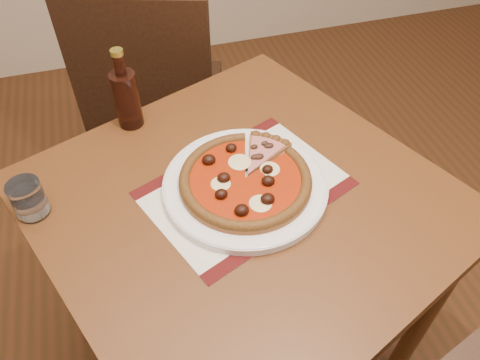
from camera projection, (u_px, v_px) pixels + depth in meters
name	position (u px, v px, depth m)	size (l,w,h in m)	color
table	(243.00, 226.00, 1.06)	(1.04, 1.04, 0.75)	brown
chair_far	(153.00, 93.00, 1.62)	(0.55, 0.55, 0.92)	black
placemat	(245.00, 188.00, 1.00)	(0.41, 0.29, 0.00)	white
plate	(245.00, 185.00, 1.00)	(0.35, 0.35, 0.02)	white
pizza	(245.00, 179.00, 0.98)	(0.28, 0.28, 0.04)	brown
ham_slice	(265.00, 150.00, 1.05)	(0.13, 0.13, 0.02)	brown
water_glass	(28.00, 199.00, 0.93)	(0.07, 0.07, 0.08)	white
bottle	(126.00, 97.00, 1.10)	(0.06, 0.06, 0.20)	#34140D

